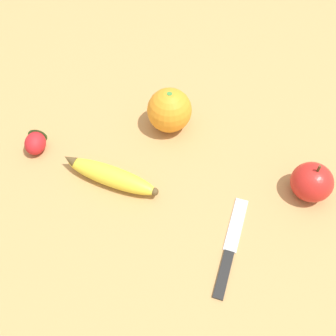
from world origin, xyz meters
TOP-DOWN VIEW (x-y plane):
  - ground_plane at (0.00, 0.00)m, footprint 3.00×3.00m
  - banana at (0.10, -0.09)m, footprint 0.06×0.19m
  - orange at (-0.07, -0.06)m, footprint 0.09×0.09m
  - strawberry at (0.11, -0.25)m, footprint 0.06×0.06m
  - apple at (-0.05, 0.23)m, footprint 0.07×0.07m
  - paring_knife at (0.12, 0.16)m, footprint 0.18×0.06m

SIDE VIEW (x-z plane):
  - ground_plane at x=0.00m, z-range 0.00..0.00m
  - paring_knife at x=0.12m, z-range 0.00..0.01m
  - banana at x=0.10m, z-range 0.00..0.04m
  - strawberry at x=0.11m, z-range 0.00..0.04m
  - apple at x=-0.05m, z-range -0.01..0.07m
  - orange at x=-0.07m, z-range 0.00..0.09m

